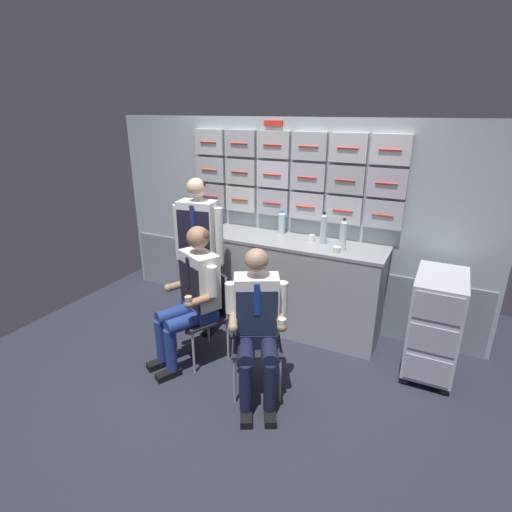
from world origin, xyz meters
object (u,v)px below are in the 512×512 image
folding_chair_right (256,329)px  crew_member_standing (199,246)px  crew_member_right (257,320)px  folding_chair_left (209,306)px  service_trolley (435,322)px  crew_member_left (193,291)px  sparkling_bottle_green (216,218)px  coffee_cup_spare (337,250)px

folding_chair_right → crew_member_standing: 1.11m
crew_member_right → folding_chair_left: bearing=154.5°
service_trolley → crew_member_standing: 2.28m
folding_chair_right → crew_member_right: 0.23m
crew_member_left → service_trolley: bearing=21.4°
crew_member_right → sparkling_bottle_green: (-1.00, 1.04, 0.45)m
crew_member_left → crew_member_standing: 0.59m
crew_member_left → folding_chair_right: size_ratio=1.54×
service_trolley → coffee_cup_spare: coffee_cup_spare is taller
folding_chair_right → service_trolley: bearing=31.2°
crew_member_standing → crew_member_left: bearing=-63.1°
folding_chair_left → crew_member_standing: (-0.31, 0.34, 0.44)m
sparkling_bottle_green → folding_chair_left: bearing=-64.7°
service_trolley → crew_member_right: (-1.25, -0.94, 0.18)m
crew_member_left → crew_member_standing: crew_member_standing is taller
service_trolley → crew_member_left: size_ratio=0.72×
service_trolley → crew_member_right: crew_member_right is taller
crew_member_standing → coffee_cup_spare: bearing=14.0°
crew_member_right → sparkling_bottle_green: bearing=133.8°
crew_member_right → crew_member_standing: size_ratio=0.77×
service_trolley → coffee_cup_spare: 1.04m
folding_chair_right → crew_member_left: bearing=177.5°
folding_chair_left → crew_member_right: (0.65, -0.31, 0.17)m
crew_member_standing → folding_chair_right: bearing=-29.7°
folding_chair_left → coffee_cup_spare: 1.29m
crew_member_right → crew_member_standing: 1.19m
crew_member_right → sparkling_bottle_green: 1.51m
folding_chair_left → sparkling_bottle_green: (-0.35, 0.73, 0.62)m
sparkling_bottle_green → coffee_cup_spare: 1.34m
crew_member_left → sparkling_bottle_green: 1.00m
crew_member_left → folding_chair_right: bearing=-2.5°
crew_member_left → folding_chair_right: (0.64, -0.03, -0.20)m
folding_chair_left → crew_member_right: size_ratio=0.67×
crew_member_standing → coffee_cup_spare: 1.34m
folding_chair_right → crew_member_right: bearing=-61.7°
sparkling_bottle_green → crew_member_left: bearing=-72.5°
crew_member_left → folding_chair_right: crew_member_left is taller
service_trolley → folding_chair_right: 1.55m
service_trolley → crew_member_right: size_ratio=0.75×
folding_chair_left → crew_member_left: size_ratio=0.65×
crew_member_standing → coffee_cup_spare: size_ratio=23.15×
crew_member_left → crew_member_standing: (-0.24, 0.48, 0.24)m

